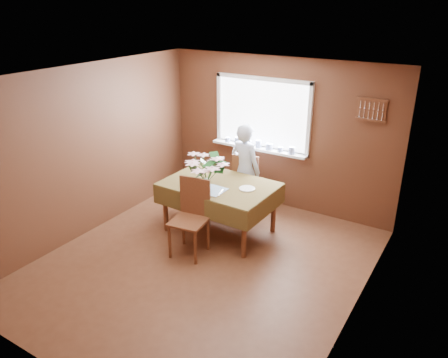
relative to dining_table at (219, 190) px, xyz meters
The scene contains 15 objects.
floor 1.17m from the dining_table, 71.66° to the right, with size 4.50×4.50×0.00m, color brown.
ceiling 2.04m from the dining_table, 71.66° to the right, with size 4.50×4.50×0.00m, color white.
wall_back 1.50m from the dining_table, 77.68° to the left, with size 4.00×4.00×0.00m, color brown.
wall_front 3.21m from the dining_table, 84.62° to the right, with size 4.00×4.00×0.00m, color brown.
wall_left 2.00m from the dining_table, 152.33° to the right, with size 4.50×4.50×0.00m, color brown.
wall_right 2.53m from the dining_table, 21.26° to the right, with size 4.50×4.50×0.00m, color brown.
window_assembly 1.45m from the dining_table, 90.07° to the left, with size 1.72×0.20×1.22m.
spoon_rack 2.48m from the dining_table, 37.13° to the left, with size 0.44×0.05×0.33m.
dining_table is the anchor object (origin of this frame).
chair_far 0.87m from the dining_table, 90.36° to the left, with size 0.53×0.53×1.01m.
chair_near 0.69m from the dining_table, 91.67° to the right, with size 0.52×0.52×1.07m.
seated_woman 0.75m from the dining_table, 88.44° to the left, with size 0.56×0.37×1.53m, color white.
flower_bouquet 0.47m from the dining_table, 104.26° to the right, with size 0.55×0.55×0.47m.
side_plate 0.46m from the dining_table, ahead, with size 0.23×0.23×0.01m, color white.
table_knife 0.36m from the dining_table, 54.43° to the right, with size 0.02×0.22×0.00m, color silver.
Camera 1 is at (2.88, -4.10, 3.33)m, focal length 35.00 mm.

